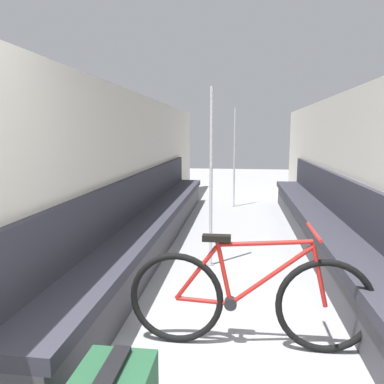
# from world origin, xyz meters

# --- Properties ---
(wall_left) EXTENTS (0.10, 10.71, 2.06)m
(wall_left) POSITION_xyz_m (-1.39, 3.76, 1.03)
(wall_left) COLOR beige
(wall_left) RESTS_ON ground
(wall_right) EXTENTS (0.10, 10.71, 2.06)m
(wall_right) POSITION_xyz_m (1.39, 3.76, 1.03)
(wall_right) COLOR beige
(wall_right) RESTS_ON ground
(bench_seat_row_left) EXTENTS (0.49, 6.81, 1.00)m
(bench_seat_row_left) POSITION_xyz_m (-1.13, 3.78, 0.32)
(bench_seat_row_left) COLOR #3D3D42
(bench_seat_row_left) RESTS_ON ground
(bench_seat_row_right) EXTENTS (0.49, 6.81, 1.00)m
(bench_seat_row_right) POSITION_xyz_m (1.13, 3.78, 0.32)
(bench_seat_row_right) COLOR #3D3D42
(bench_seat_row_right) RESTS_ON ground
(bicycle) EXTENTS (1.74, 0.46, 0.89)m
(bicycle) POSITION_xyz_m (0.11, 1.40, 0.37)
(bicycle) COLOR black
(bicycle) RESTS_ON ground
(grab_pole_near) EXTENTS (0.08, 0.08, 2.04)m
(grab_pole_near) POSITION_xyz_m (-0.29, 3.06, 0.99)
(grab_pole_near) COLOR gray
(grab_pole_near) RESTS_ON ground
(grab_pole_far) EXTENTS (0.08, 0.08, 2.04)m
(grab_pole_far) POSITION_xyz_m (-0.08, 6.66, 0.99)
(grab_pole_far) COLOR gray
(grab_pole_far) RESTS_ON ground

